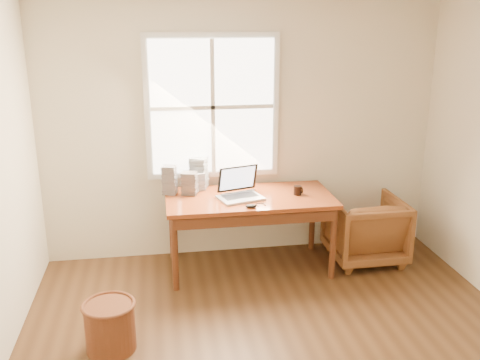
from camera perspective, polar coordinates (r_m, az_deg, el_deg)
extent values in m
cube|color=beige|center=(5.41, 0.20, 5.35)|extent=(4.00, 0.02, 2.60)
cube|color=silver|center=(5.29, -2.97, 7.80)|extent=(1.32, 0.05, 1.42)
cube|color=white|center=(5.26, -2.93, 7.75)|extent=(1.20, 0.02, 1.30)
cube|color=silver|center=(5.25, -2.92, 7.73)|extent=(0.04, 0.02, 1.30)
cube|color=silver|center=(5.25, -2.92, 7.73)|extent=(1.20, 0.02, 0.04)
cube|color=brown|center=(5.13, 1.02, -1.95)|extent=(1.60, 0.80, 0.04)
imported|color=brown|center=(5.59, 13.19, -5.11)|extent=(0.72, 0.74, 0.67)
cylinder|color=brown|center=(4.24, -13.68, -14.99)|extent=(0.39, 0.39, 0.37)
ellipsoid|color=black|center=(4.81, 1.17, -2.81)|extent=(0.11, 0.07, 0.03)
cylinder|color=black|center=(5.18, 6.16, -1.10)|extent=(0.08, 0.08, 0.09)
cube|color=#ABB1B7|center=(5.35, -4.40, 0.78)|extent=(0.20, 0.19, 0.31)
cube|color=#292A2F|center=(5.16, -5.41, -0.38)|extent=(0.17, 0.16, 0.22)
cube|color=#9698A3|center=(5.19, -7.53, 0.02)|extent=(0.15, 0.14, 0.28)
cube|color=silver|center=(5.29, -4.65, -0.14)|extent=(0.17, 0.16, 0.18)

